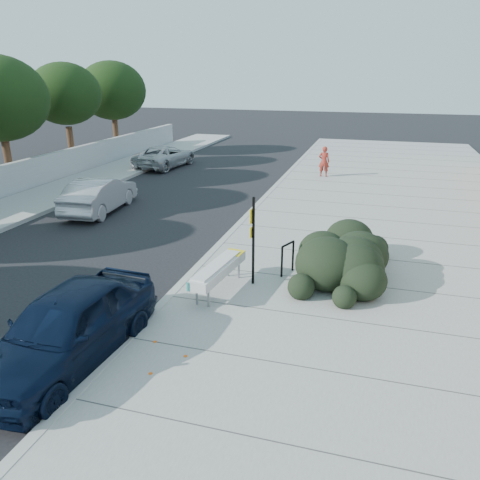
# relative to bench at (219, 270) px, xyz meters

# --- Properties ---
(ground) EXTENTS (120.00, 120.00, 0.00)m
(ground) POSITION_rel_bench_xyz_m (-1.08, -0.66, -0.71)
(ground) COLOR black
(ground) RESTS_ON ground
(sidewalk_near) EXTENTS (11.20, 50.00, 0.15)m
(sidewalk_near) POSITION_rel_bench_xyz_m (4.52, 4.34, -0.63)
(sidewalk_near) COLOR gray
(sidewalk_near) RESTS_ON ground
(sidewalk_far) EXTENTS (3.00, 50.00, 0.15)m
(sidewalk_far) POSITION_rel_bench_xyz_m (-10.58, 4.34, -0.63)
(sidewalk_far) COLOR gray
(sidewalk_far) RESTS_ON ground
(curb_near) EXTENTS (0.22, 50.00, 0.17)m
(curb_near) POSITION_rel_bench_xyz_m (-1.08, 4.34, -0.62)
(curb_near) COLOR #9E9E99
(curb_near) RESTS_ON ground
(curb_far) EXTENTS (0.22, 50.00, 0.17)m
(curb_far) POSITION_rel_bench_xyz_m (-9.08, 4.34, -0.62)
(curb_far) COLOR #9E9E99
(curb_far) RESTS_ON ground
(tree_far_e) EXTENTS (4.00, 4.00, 5.90)m
(tree_far_e) POSITION_rel_bench_xyz_m (-13.58, 13.34, 3.47)
(tree_far_e) COLOR #332114
(tree_far_e) RESTS_ON ground
(tree_far_f) EXTENTS (4.40, 4.40, 6.07)m
(tree_far_f) POSITION_rel_bench_xyz_m (-13.58, 18.34, 3.48)
(tree_far_f) COLOR #332114
(tree_far_f) RESTS_ON ground
(bench) EXTENTS (0.77, 2.38, 0.71)m
(bench) POSITION_rel_bench_xyz_m (0.00, 0.00, 0.00)
(bench) COLOR gray
(bench) RESTS_ON sidewalk_near
(bike_rack) EXTENTS (0.26, 0.57, 0.89)m
(bike_rack) POSITION_rel_bench_xyz_m (1.46, 1.52, -0.02)
(bike_rack) COLOR black
(bike_rack) RESTS_ON sidewalk_near
(sign_post) EXTENTS (0.10, 0.27, 2.33)m
(sign_post) POSITION_rel_bench_xyz_m (0.71, 0.64, 0.77)
(sign_post) COLOR black
(sign_post) RESTS_ON sidewalk_near
(hedge) EXTENTS (3.12, 4.26, 1.44)m
(hedge) POSITION_rel_bench_xyz_m (2.92, 1.84, 0.16)
(hedge) COLOR black
(hedge) RESTS_ON sidewalk_near
(sedan_navy) EXTENTS (2.03, 4.50, 1.50)m
(sedan_navy) POSITION_rel_bench_xyz_m (-1.88, -3.51, 0.04)
(sedan_navy) COLOR black
(sedan_navy) RESTS_ON ground
(wagon_silver) EXTENTS (1.87, 4.34, 1.39)m
(wagon_silver) POSITION_rel_bench_xyz_m (-7.08, 5.87, -0.01)
(wagon_silver) COLOR #A9A8AD
(wagon_silver) RESTS_ON ground
(suv_silver) EXTENTS (2.58, 4.79, 1.28)m
(suv_silver) POSITION_rel_bench_xyz_m (-8.58, 15.27, -0.07)
(suv_silver) COLOR #ADB1B3
(suv_silver) RESTS_ON ground
(pedestrian) EXTENTS (0.58, 0.38, 1.58)m
(pedestrian) POSITION_rel_bench_xyz_m (0.88, 14.53, 0.23)
(pedestrian) COLOR maroon
(pedestrian) RESTS_ON sidewalk_near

